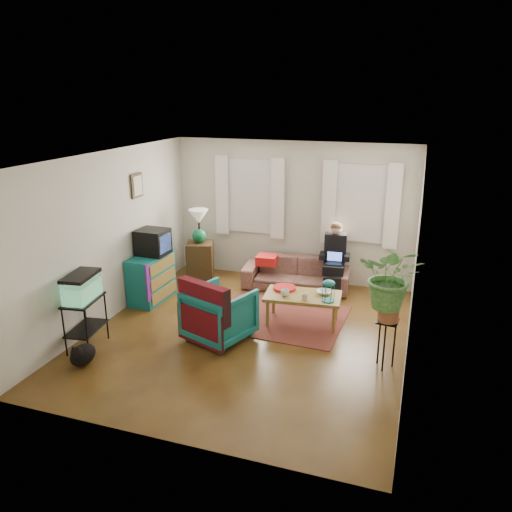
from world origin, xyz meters
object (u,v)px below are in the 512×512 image
(side_table, at_px, (200,260))
(dresser, at_px, (151,278))
(armchair, at_px, (219,311))
(coffee_table, at_px, (302,309))
(sofa, at_px, (296,268))
(plant_stand, at_px, (386,344))
(aquarium_stand, at_px, (86,324))

(side_table, height_order, dresser, dresser)
(armchair, relative_size, coffee_table, 0.74)
(dresser, xyz_separation_m, coffee_table, (2.67, -0.08, -0.16))
(side_table, bearing_deg, sofa, 2.62)
(armchair, relative_size, plant_stand, 1.27)
(armchair, xyz_separation_m, coffee_table, (1.02, 0.87, -0.19))
(aquarium_stand, relative_size, coffee_table, 0.63)
(armchair, bearing_deg, dresser, -10.03)
(side_table, distance_m, armchair, 2.56)
(aquarium_stand, bearing_deg, armchair, 18.34)
(side_table, relative_size, dresser, 0.79)
(side_table, xyz_separation_m, coffee_table, (2.33, -1.33, -0.12))
(side_table, distance_m, plant_stand, 4.29)
(aquarium_stand, bearing_deg, side_table, 75.05)
(coffee_table, bearing_deg, aquarium_stand, -152.95)
(aquarium_stand, distance_m, armchair, 1.86)
(dresser, bearing_deg, armchair, -28.35)
(dresser, bearing_deg, aquarium_stand, -88.76)
(coffee_table, xyz_separation_m, plant_stand, (1.32, -0.94, 0.10))
(side_table, height_order, coffee_table, side_table)
(side_table, xyz_separation_m, dresser, (-0.34, -1.25, 0.05))
(side_table, distance_m, aquarium_stand, 3.05)
(coffee_table, bearing_deg, plant_stand, -40.86)
(sofa, relative_size, coffee_table, 1.65)
(sofa, bearing_deg, dresser, -154.63)
(side_table, distance_m, coffee_table, 2.68)
(dresser, relative_size, plant_stand, 1.34)
(coffee_table, bearing_deg, side_table, 144.85)
(sofa, bearing_deg, coffee_table, -77.73)
(coffee_table, bearing_deg, sofa, 102.66)
(sofa, bearing_deg, side_table, 176.82)
(dresser, distance_m, coffee_table, 2.67)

